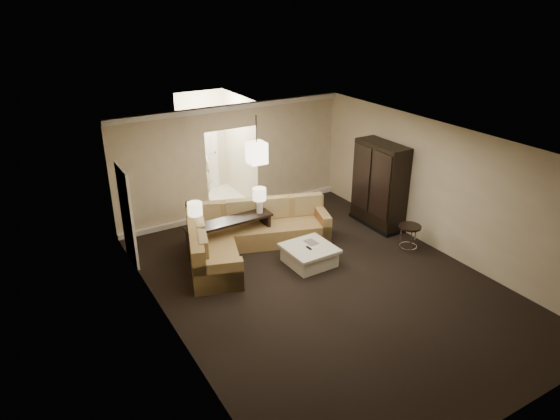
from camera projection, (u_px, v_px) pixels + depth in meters
ground at (323, 284)px, 9.78m from camera, size 8.00×8.00×0.00m
wall_back at (232, 161)px, 12.36m from camera, size 6.00×0.04×2.80m
wall_front at (517, 338)px, 6.06m from camera, size 6.00×0.04×2.80m
wall_left at (170, 260)px, 7.82m from camera, size 0.04×8.00×2.80m
wall_right at (441, 189)px, 10.61m from camera, size 0.04×8.00×2.80m
ceiling at (329, 146)px, 8.65m from camera, size 6.00×8.00×0.02m
crown_molding at (231, 108)px, 11.79m from camera, size 6.00×0.10×0.12m
baseboard at (235, 211)px, 12.87m from camera, size 6.00×0.10×0.12m
side_door at (127, 216)px, 10.18m from camera, size 0.05×0.90×2.10m
foyer at (211, 151)px, 13.46m from camera, size 1.44×2.02×2.80m
sectional_sofa at (244, 235)px, 10.87m from camera, size 3.75×2.69×0.95m
coffee_table at (309, 255)px, 10.43m from camera, size 1.01×1.01×0.41m
console_table at (230, 233)px, 10.81m from camera, size 1.96×0.49×0.76m
armoire at (379, 187)px, 11.87m from camera, size 0.61×1.43×2.05m
drink_table at (409, 233)px, 10.86m from camera, size 0.48×0.48×0.60m
table_lamp_left at (195, 211)px, 10.17m from camera, size 0.30×0.30×0.58m
table_lamp_right at (259, 197)px, 10.90m from camera, size 0.30×0.30×0.58m
pendant_light at (257, 153)px, 11.12m from camera, size 0.38×0.38×1.09m
person at (200, 170)px, 13.20m from camera, size 0.69×0.49×1.81m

